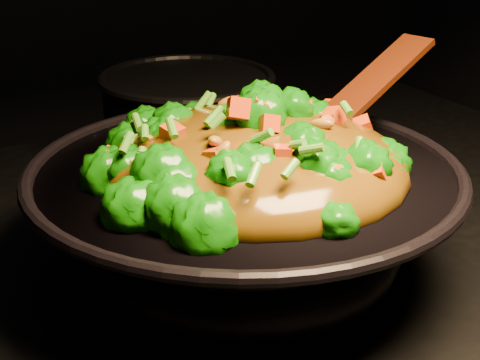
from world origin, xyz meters
TOP-DOWN VIEW (x-y plane):
  - wok at (-0.06, -0.08)m, footprint 0.47×0.47m
  - stir_fry at (-0.05, -0.09)m, footprint 0.35×0.35m
  - spatula at (0.08, -0.07)m, footprint 0.26×0.11m
  - back_pot at (0.03, 0.24)m, footprint 0.32×0.32m

SIDE VIEW (x-z plane):
  - wok at x=-0.06m, z-range 0.90..1.02m
  - back_pot at x=0.03m, z-range 0.90..1.04m
  - spatula at x=0.08m, z-range 1.01..1.13m
  - stir_fry at x=-0.05m, z-range 1.02..1.13m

